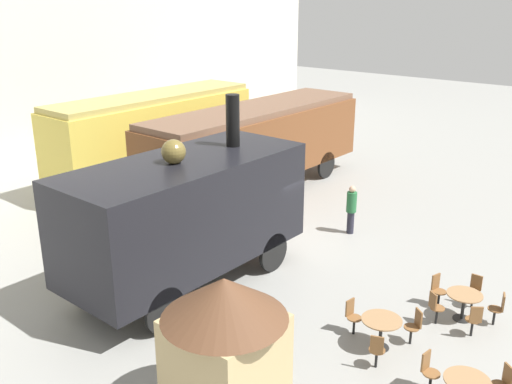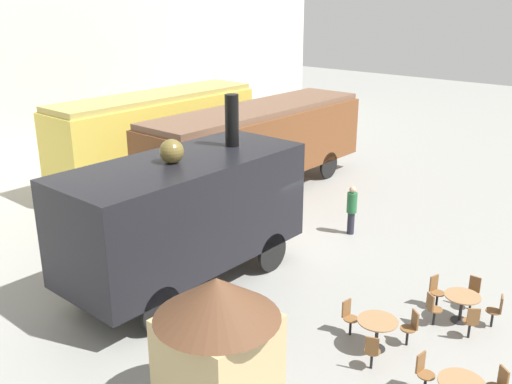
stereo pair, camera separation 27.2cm
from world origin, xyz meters
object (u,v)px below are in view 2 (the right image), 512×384
at_px(cafe_table_mid, 377,326).
at_px(cafe_chair_0, 472,320).
at_px(passenger_coach_vintage, 157,131).
at_px(cafe_table_near, 462,301).
at_px(visitor_person, 352,208).
at_px(steam_locomotive, 185,210).
at_px(passenger_coach_wooden, 258,140).
at_px(ticket_kiosk, 218,343).

xyz_separation_m(cafe_table_mid, cafe_chair_0, (1.78, -1.49, -0.10)).
xyz_separation_m(passenger_coach_vintage, cafe_table_near, (-2.63, -14.61, -1.60)).
distance_m(cafe_table_near, cafe_chair_0, 0.81).
bearing_deg(cafe_table_mid, cafe_table_near, -22.28).
bearing_deg(visitor_person, passenger_coach_vintage, 91.89).
relative_size(passenger_coach_vintage, steam_locomotive, 1.37).
distance_m(passenger_coach_wooden, steam_locomotive, 8.31).
xyz_separation_m(cafe_table_near, ticket_kiosk, (-6.38, 2.16, 1.11)).
bearing_deg(steam_locomotive, cafe_table_near, -65.66).
height_order(steam_locomotive, cafe_table_near, steam_locomotive).
bearing_deg(passenger_coach_vintage, ticket_kiosk, -125.89).
bearing_deg(visitor_person, ticket_kiosk, -162.99).
xyz_separation_m(cafe_table_mid, ticket_kiosk, (-3.96, 1.16, 1.07)).
distance_m(passenger_coach_wooden, cafe_table_near, 11.41).
height_order(passenger_coach_wooden, visitor_person, passenger_coach_wooden).
xyz_separation_m(visitor_person, ticket_kiosk, (-9.33, -2.85, 0.75)).
xyz_separation_m(cafe_table_near, cafe_chair_0, (-0.64, -0.49, -0.06)).
distance_m(cafe_table_mid, visitor_person, 6.72).
height_order(cafe_table_near, visitor_person, visitor_person).
distance_m(cafe_table_near, visitor_person, 5.82).
bearing_deg(cafe_table_near, ticket_kiosk, 161.33).
bearing_deg(steam_locomotive, cafe_table_mid, -84.00).
relative_size(cafe_table_near, cafe_chair_0, 1.00).
bearing_deg(passenger_coach_vintage, visitor_person, -88.11).
relative_size(cafe_table_near, ticket_kiosk, 0.29).
xyz_separation_m(steam_locomotive, ticket_kiosk, (-3.36, -4.53, -0.50)).
relative_size(steam_locomotive, visitor_person, 4.14).
distance_m(steam_locomotive, cafe_chair_0, 7.74).
height_order(steam_locomotive, cafe_table_mid, steam_locomotive).
relative_size(cafe_table_near, cafe_table_mid, 0.94).
relative_size(passenger_coach_wooden, cafe_table_near, 12.36).
distance_m(cafe_table_near, cafe_table_mid, 2.62).
height_order(passenger_coach_wooden, cafe_table_mid, passenger_coach_wooden).
bearing_deg(cafe_chair_0, cafe_table_near, 0.00).
bearing_deg(visitor_person, cafe_chair_0, -123.12).
bearing_deg(cafe_chair_0, ticket_kiosk, 117.56).
height_order(cafe_chair_0, ticket_kiosk, ticket_kiosk).
bearing_deg(passenger_coach_wooden, cafe_table_near, -112.94).
bearing_deg(ticket_kiosk, passenger_coach_vintage, 54.11).
xyz_separation_m(cafe_table_mid, visitor_person, (5.37, 4.02, 0.32)).
bearing_deg(passenger_coach_wooden, cafe_chair_0, -114.83).
height_order(passenger_coach_wooden, cafe_chair_0, passenger_coach_wooden).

